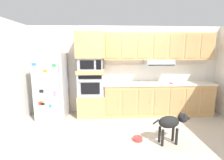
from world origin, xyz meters
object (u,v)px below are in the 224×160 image
Objects in this scene: screwdriver at (171,83)px; built_in_oven at (91,84)px; dog at (172,122)px; dog_food_bowl at (138,139)px; refrigerator at (52,86)px; microwave at (91,64)px.

built_in_oven is at bearing 176.97° from screwdriver.
screwdriver is at bearing 62.33° from dog.
built_in_oven is 1.95m from dog_food_bowl.
microwave is at bearing 3.67° from refrigerator.
refrigerator is 3.27m from screwdriver.
refrigerator reaches higher than built_in_oven.
microwave is 3.91× the size of screwdriver.
dog_food_bowl is at bearing -53.20° from microwave.
built_in_oven is at bearing 130.79° from dog.
built_in_oven is at bearing 179.23° from microwave.
dog is (1.68, -1.52, -0.47)m from built_in_oven.
screwdriver is (2.21, -0.12, 0.03)m from built_in_oven.
dog_food_bowl is (1.04, -1.39, -0.87)m from built_in_oven.
microwave is (0.00, -0.00, 0.56)m from built_in_oven.
microwave is (1.06, 0.07, 0.58)m from refrigerator.
microwave is at bearing 176.97° from screwdriver.
dog_food_bowl is (-1.17, -1.28, -0.90)m from screwdriver.
built_in_oven is (1.06, 0.07, 0.02)m from refrigerator.
screwdriver is at bearing -3.03° from microwave.
microwave is at bearing 126.80° from dog_food_bowl.
microwave reaches higher than dog_food_bowl.
built_in_oven is at bearing 3.67° from refrigerator.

